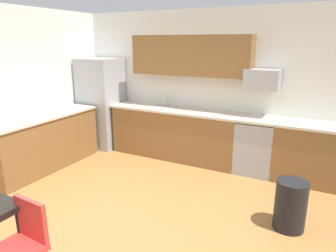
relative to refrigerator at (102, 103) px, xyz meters
name	(u,v)px	position (x,y,z in m)	size (l,w,h in m)	color
ground_plane	(130,226)	(2.18, -2.22, -0.91)	(12.00, 12.00, 0.00)	#9E6B38
wall_back	(209,86)	(2.18, 0.43, 0.44)	(5.80, 0.10, 2.70)	silver
cabinet_run_back	(174,134)	(1.64, 0.08, -0.46)	(2.43, 0.60, 0.90)	brown
cabinet_run_back_right	(312,155)	(4.02, 0.08, -0.46)	(1.12, 0.60, 0.90)	brown
cabinet_run_left	(45,143)	(-0.12, -1.42, -0.46)	(0.60, 2.00, 0.90)	brown
countertop_back	(202,113)	(2.18, 0.08, 0.01)	(4.80, 0.64, 0.04)	beige
countertop_left	(41,117)	(-0.12, -1.42, 0.01)	(0.64, 2.00, 0.04)	beige
upper_cabinets_back	(190,56)	(1.88, 0.21, 0.99)	(2.20, 0.34, 0.70)	brown
refrigerator	(102,103)	(0.00, 0.00, 0.00)	(0.76, 0.70, 1.82)	#9EA0A5
oven_range	(256,146)	(3.16, 0.08, -0.45)	(0.60, 0.60, 0.91)	#999BA0
microwave	(262,79)	(3.16, 0.18, 0.65)	(0.54, 0.36, 0.32)	#9EA0A5
sink_basin	(163,111)	(1.40, 0.08, -0.03)	(0.48, 0.40, 0.14)	#A5A8AD
sink_faucet	(167,101)	(1.40, 0.26, 0.13)	(0.02, 0.02, 0.24)	#B2B5BA
chair_near_table	(22,242)	(1.94, -3.45, -0.40)	(0.43, 0.43, 0.85)	red
trash_bin	(290,205)	(3.87, -1.39, -0.61)	(0.36, 0.36, 0.60)	black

